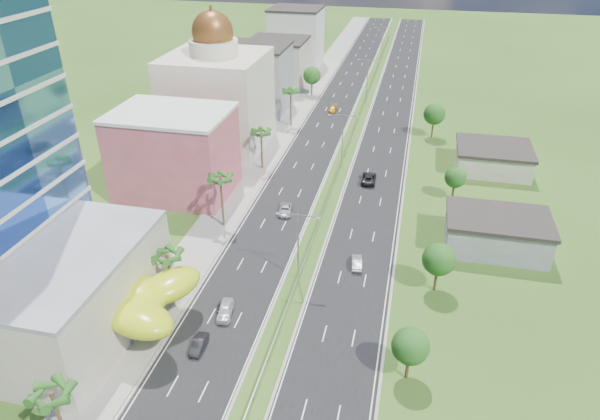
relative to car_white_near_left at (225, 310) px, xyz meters
The scene contains 35 objects.
ground 7.66m from the car_white_near_left, ahead, with size 500.00×500.00×0.00m, color #2D5119.
road_left 89.39m from the car_white_near_left, 89.94° to the left, with size 11.00×260.00×0.04m, color black.
road_right 90.65m from the car_white_near_left, 80.41° to the left, with size 11.00×260.00×0.04m, color black.
sidewalk_left 89.88m from the car_white_near_left, 96.01° to the left, with size 7.00×260.00×0.12m, color gray.
median_guardrail 71.78m from the car_white_near_left, 83.93° to the left, with size 0.10×216.06×0.76m.
streetlight_median_b 13.45m from the car_white_near_left, 51.01° to the left, with size 6.04×0.25×11.00m.
streetlight_median_c 50.32m from the car_white_near_left, 81.26° to the left, with size 6.04×0.25×11.00m.
streetlight_median_d 94.87m from the car_white_near_left, 85.40° to the left, with size 6.04×0.25×11.00m.
streetlight_median_e 139.72m from the car_white_near_left, 86.88° to the left, with size 6.04×0.25×11.00m.
mall_podium 25.72m from the car_white_near_left, 164.83° to the right, with size 30.00×24.00×11.00m, color #AA9D8C.
lime_canopy 13.88m from the car_white_near_left, 159.57° to the right, with size 18.00×15.00×7.40m.
pink_shophouse 38.03m from the car_white_near_left, 123.03° to the left, with size 20.00×15.00×15.00m, color #B94C54.
domed_building 59.03m from the car_white_near_left, 110.57° to the left, with size 20.00×20.00×28.70m.
midrise_grey 82.04m from the car_white_near_left, 103.74° to the left, with size 16.00×15.00×16.00m, color gray.
midrise_beige 103.38m from the car_white_near_left, 100.84° to the left, with size 16.00×15.00×13.00m, color #AA9D8C.
midrise_white 126.15m from the car_white_near_left, 98.87° to the left, with size 16.00×15.00×18.00m, color silver.
shed_near 43.18m from the car_white_near_left, 34.41° to the left, with size 15.00×10.00×5.00m, color gray.
shed_far 66.13m from the car_white_near_left, 55.34° to the left, with size 14.00×12.00×4.40m, color #AA9D8C.
palm_tree_a 25.02m from the car_white_near_left, 109.27° to the right, with size 3.60×3.60×9.10m.
palm_tree_b 10.17m from the car_white_near_left, behind, with size 3.60×3.60×8.10m.
palm_tree_c 24.06m from the car_white_near_left, 110.29° to the left, with size 3.60×3.60×9.60m.
palm_tree_d 45.58m from the car_white_near_left, 100.10° to the left, with size 3.60×3.60×8.60m.
palm_tree_e 70.23m from the car_white_near_left, 96.50° to the left, with size 3.60×3.60×9.40m.
leafy_tree_lfar 94.83m from the car_white_near_left, 94.79° to the left, with size 4.90×4.90×8.05m.
leafy_tree_ra 24.58m from the car_white_near_left, 13.39° to the right, with size 4.20×4.20×6.90m.
leafy_tree_rb 29.26m from the car_white_near_left, 23.17° to the left, with size 4.55×4.55×7.47m.
leafy_tree_rc 49.39m from the car_white_near_left, 53.08° to the left, with size 3.85×3.85×6.33m.
leafy_tree_rd 74.11m from the car_white_near_left, 69.75° to the left, with size 4.90×4.90×8.05m.
car_white_near_left is the anchor object (origin of this frame).
car_dark_left 6.55m from the car_white_near_left, 99.48° to the right, with size 1.36×3.90×1.29m, color black.
car_silver_mid_left 27.64m from the car_white_near_left, 87.70° to the left, with size 2.16×4.69×1.30m, color #A0A2A8.
car_yellow_far_left 82.16m from the car_white_near_left, 89.84° to the left, with size 1.85×4.55×1.32m, color orange.
car_silver_right 21.20m from the car_white_near_left, 43.77° to the left, with size 1.44×4.12×1.36m, color #AAACB2.
car_dark_far_right 45.22m from the car_white_near_left, 72.06° to the left, with size 2.66×5.76×1.60m, color black.
motorcycle 1.58m from the car_white_near_left, 139.92° to the left, with size 0.61×2.00×1.28m, color black.
Camera 1 is at (13.77, -49.85, 46.50)m, focal length 32.00 mm.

